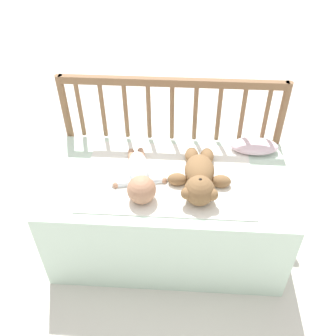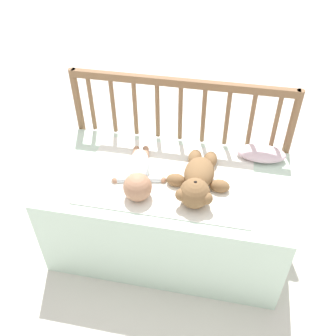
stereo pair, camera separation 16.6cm
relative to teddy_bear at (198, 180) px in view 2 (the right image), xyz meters
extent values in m
plane|color=silver|center=(-0.14, 0.04, -0.51)|extent=(12.00, 12.00, 0.00)
cube|color=silver|center=(-0.14, 0.04, -0.28)|extent=(1.10, 0.58, 0.45)
cylinder|color=brown|center=(-0.67, 0.36, -0.11)|extent=(0.04, 0.04, 0.79)
cylinder|color=brown|center=(0.39, 0.36, -0.11)|extent=(0.04, 0.04, 0.79)
cube|color=brown|center=(-0.14, 0.36, 0.26)|extent=(1.07, 0.03, 0.04)
cylinder|color=brown|center=(-0.60, 0.36, 0.10)|extent=(0.02, 0.02, 0.30)
cylinder|color=brown|center=(-0.48, 0.36, 0.10)|extent=(0.02, 0.02, 0.30)
cylinder|color=brown|center=(-0.37, 0.36, 0.10)|extent=(0.02, 0.02, 0.30)
cylinder|color=brown|center=(-0.25, 0.36, 0.10)|extent=(0.02, 0.02, 0.30)
cylinder|color=brown|center=(-0.14, 0.36, 0.10)|extent=(0.02, 0.02, 0.30)
cylinder|color=brown|center=(-0.03, 0.36, 0.10)|extent=(0.02, 0.02, 0.30)
cylinder|color=brown|center=(0.09, 0.36, 0.10)|extent=(0.02, 0.02, 0.30)
cylinder|color=brown|center=(0.20, 0.36, 0.10)|extent=(0.02, 0.02, 0.30)
cylinder|color=brown|center=(0.32, 0.36, 0.10)|extent=(0.02, 0.02, 0.30)
cube|color=white|center=(-0.14, 0.05, -0.05)|extent=(0.76, 0.49, 0.01)
ellipsoid|color=olive|center=(0.00, 0.05, 0.00)|extent=(0.13, 0.19, 0.10)
sphere|color=olive|center=(0.00, -0.10, 0.01)|extent=(0.13, 0.13, 0.13)
sphere|color=beige|center=(0.00, -0.10, 0.05)|extent=(0.05, 0.05, 0.05)
sphere|color=black|center=(0.00, -0.10, 0.07)|extent=(0.02, 0.02, 0.02)
sphere|color=olive|center=(0.05, -0.12, 0.01)|extent=(0.05, 0.05, 0.05)
sphere|color=olive|center=(-0.05, -0.12, 0.01)|extent=(0.05, 0.05, 0.05)
ellipsoid|color=olive|center=(0.10, 0.00, -0.02)|extent=(0.09, 0.06, 0.06)
ellipsoid|color=olive|center=(-0.10, 0.00, -0.02)|extent=(0.09, 0.06, 0.06)
ellipsoid|color=olive|center=(0.04, 0.17, -0.02)|extent=(0.06, 0.10, 0.06)
ellipsoid|color=olive|center=(-0.04, 0.17, -0.02)|extent=(0.06, 0.10, 0.06)
ellipsoid|color=white|center=(-0.27, 0.05, -0.01)|extent=(0.13, 0.24, 0.09)
sphere|color=tan|center=(-0.24, -0.10, 0.01)|extent=(0.12, 0.12, 0.12)
ellipsoid|color=white|center=(-0.19, 0.01, -0.04)|extent=(0.11, 0.05, 0.03)
ellipsoid|color=white|center=(-0.34, -0.02, -0.04)|extent=(0.11, 0.05, 0.03)
sphere|color=tan|center=(-0.16, 0.01, -0.04)|extent=(0.03, 0.03, 0.03)
sphere|color=tan|center=(-0.36, -0.03, -0.04)|extent=(0.03, 0.03, 0.03)
ellipsoid|color=tan|center=(-0.27, 0.16, -0.03)|extent=(0.06, 0.11, 0.04)
ellipsoid|color=tan|center=(-0.32, 0.15, -0.03)|extent=(0.06, 0.11, 0.04)
sphere|color=tan|center=(-0.28, 0.21, -0.04)|extent=(0.03, 0.03, 0.03)
sphere|color=tan|center=(-0.33, 0.20, -0.04)|extent=(0.03, 0.03, 0.03)
ellipsoid|color=silver|center=(0.27, 0.27, -0.02)|extent=(0.23, 0.13, 0.06)
camera|label=1|loc=(-0.06, -1.21, 1.09)|focal=40.00mm
camera|label=2|loc=(0.10, -1.19, 1.09)|focal=40.00mm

